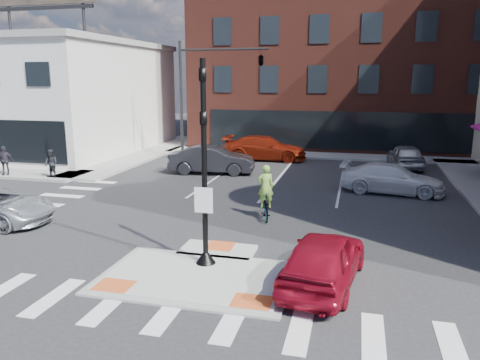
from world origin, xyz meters
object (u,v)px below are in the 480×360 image
(white_pickup, at_px, (392,179))
(bg_car_dark, at_px, (212,160))
(bg_car_silver, at_px, (406,156))
(pedestrian_a, at_px, (51,164))
(cyclist, at_px, (265,201))
(pedestrian_b, at_px, (4,161))
(red_sedan, at_px, (324,259))
(bg_car_red, at_px, (265,148))

(white_pickup, height_order, bg_car_dark, bg_car_dark)
(white_pickup, relative_size, bg_car_silver, 1.11)
(white_pickup, bearing_deg, bg_car_dark, 83.62)
(white_pickup, relative_size, pedestrian_a, 3.13)
(bg_car_silver, relative_size, cyclist, 2.02)
(cyclist, relative_size, pedestrian_b, 1.34)
(red_sedan, distance_m, bg_car_silver, 19.04)
(white_pickup, relative_size, pedestrian_b, 2.98)
(red_sedan, relative_size, pedestrian_a, 2.81)
(red_sedan, distance_m, bg_car_red, 20.21)
(pedestrian_b, bearing_deg, red_sedan, -56.67)
(red_sedan, relative_size, cyclist, 2.00)
(red_sedan, xyz_separation_m, bg_car_dark, (-7.64, 14.05, 0.07))
(pedestrian_a, relative_size, pedestrian_b, 0.95)
(bg_car_silver, bearing_deg, red_sedan, 73.11)
(pedestrian_a, bearing_deg, bg_car_dark, 38.58)
(red_sedan, height_order, bg_car_red, bg_car_red)
(red_sedan, relative_size, bg_car_silver, 0.99)
(white_pickup, height_order, cyclist, cyclist)
(bg_car_dark, bearing_deg, red_sedan, -159.00)
(bg_car_dark, bearing_deg, white_pickup, -111.61)
(red_sedan, height_order, white_pickup, red_sedan)
(pedestrian_b, bearing_deg, white_pickup, -24.53)
(bg_car_dark, height_order, pedestrian_b, pedestrian_b)
(red_sedan, relative_size, bg_car_red, 0.78)
(bg_car_silver, xyz_separation_m, pedestrian_b, (-22.48, -8.67, 0.22))
(white_pickup, distance_m, bg_car_silver, 7.27)
(bg_car_silver, bearing_deg, bg_car_red, -10.46)
(red_sedan, bearing_deg, bg_car_silver, -93.21)
(bg_car_silver, height_order, pedestrian_b, pedestrian_b)
(bg_car_silver, relative_size, bg_car_red, 0.79)
(bg_car_dark, distance_m, bg_car_red, 5.82)
(white_pickup, distance_m, cyclist, 7.81)
(bg_car_silver, xyz_separation_m, pedestrian_a, (-19.44, -8.67, 0.18))
(white_pickup, xyz_separation_m, bg_car_red, (-7.97, 7.94, 0.11))
(bg_car_red, xyz_separation_m, pedestrian_b, (-13.27, -9.46, 0.15))
(white_pickup, distance_m, pedestrian_a, 18.25)
(bg_car_dark, bearing_deg, cyclist, -157.15)
(bg_car_dark, height_order, bg_car_silver, bg_car_dark)
(red_sedan, distance_m, white_pickup, 11.78)
(red_sedan, relative_size, pedestrian_b, 2.67)
(bg_car_red, distance_m, pedestrian_b, 16.29)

